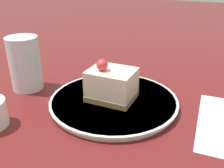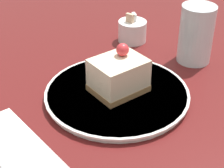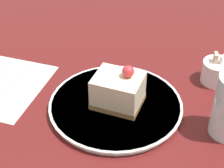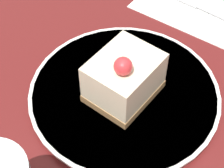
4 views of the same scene
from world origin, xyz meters
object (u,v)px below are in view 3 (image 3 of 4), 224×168
cake_slice (118,90)px  sugar_bowl (217,72)px  knife (5,90)px  plate (116,105)px

cake_slice → sugar_bowl: 0.25m
cake_slice → knife: bearing=-171.8°
plate → sugar_bowl: bearing=45.4°
cake_slice → sugar_bowl: bearing=44.1°
plate → cake_slice: (0.00, 0.00, 0.04)m
plate → cake_slice: 0.04m
cake_slice → plate: bearing=-159.4°
plate → cake_slice: cake_slice is taller
plate → knife: (-0.25, -0.04, -0.00)m
knife → sugar_bowl: bearing=26.1°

